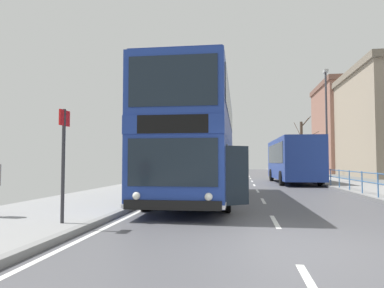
{
  "coord_description": "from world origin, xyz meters",
  "views": [
    {
      "loc": [
        -0.84,
        -6.6,
        1.51
      ],
      "look_at": [
        -2.81,
        7.4,
        2.25
      ],
      "focal_mm": 32.7,
      "sensor_mm": 36.0,
      "label": 1
    }
  ],
  "objects_px": {
    "double_decker_bus_main": "(198,142)",
    "background_bus_far_lane": "(293,159)",
    "bare_tree_far_00": "(302,146)",
    "background_building_02": "(351,128)",
    "street_lamp_far_side": "(326,117)",
    "bus_stop_sign_near": "(64,152)"
  },
  "relations": [
    {
      "from": "background_building_02",
      "to": "double_decker_bus_main",
      "type": "bearing_deg",
      "value": -114.5
    },
    {
      "from": "street_lamp_far_side",
      "to": "background_bus_far_lane",
      "type": "bearing_deg",
      "value": 178.23
    },
    {
      "from": "bus_stop_sign_near",
      "to": "background_building_02",
      "type": "distance_m",
      "value": 48.97
    },
    {
      "from": "background_bus_far_lane",
      "to": "bare_tree_far_00",
      "type": "height_order",
      "value": "bare_tree_far_00"
    },
    {
      "from": "background_bus_far_lane",
      "to": "background_building_02",
      "type": "xyz_separation_m",
      "value": [
        11.79,
        25.76,
        4.67
      ]
    },
    {
      "from": "background_bus_far_lane",
      "to": "bus_stop_sign_near",
      "type": "relative_size",
      "value": 3.77
    },
    {
      "from": "background_bus_far_lane",
      "to": "background_building_02",
      "type": "bearing_deg",
      "value": 65.41
    },
    {
      "from": "background_bus_far_lane",
      "to": "street_lamp_far_side",
      "type": "distance_m",
      "value": 3.92
    },
    {
      "from": "background_bus_far_lane",
      "to": "bus_stop_sign_near",
      "type": "distance_m",
      "value": 20.43
    },
    {
      "from": "background_bus_far_lane",
      "to": "bus_stop_sign_near",
      "type": "bearing_deg",
      "value": -112.28
    },
    {
      "from": "street_lamp_far_side",
      "to": "background_building_02",
      "type": "xyz_separation_m",
      "value": [
        9.37,
        25.83,
        1.59
      ]
    },
    {
      "from": "bus_stop_sign_near",
      "to": "bare_tree_far_00",
      "type": "distance_m",
      "value": 36.83
    },
    {
      "from": "double_decker_bus_main",
      "to": "background_bus_far_lane",
      "type": "distance_m",
      "value": 13.32
    },
    {
      "from": "background_bus_far_lane",
      "to": "street_lamp_far_side",
      "type": "bearing_deg",
      "value": -1.77
    },
    {
      "from": "street_lamp_far_side",
      "to": "background_building_02",
      "type": "relative_size",
      "value": 0.64
    },
    {
      "from": "bare_tree_far_00",
      "to": "background_bus_far_lane",
      "type": "bearing_deg",
      "value": -101.77
    },
    {
      "from": "double_decker_bus_main",
      "to": "street_lamp_far_side",
      "type": "relative_size",
      "value": 1.43
    },
    {
      "from": "double_decker_bus_main",
      "to": "background_bus_far_lane",
      "type": "height_order",
      "value": "double_decker_bus_main"
    },
    {
      "from": "bus_stop_sign_near",
      "to": "street_lamp_far_side",
      "type": "distance_m",
      "value": 21.62
    },
    {
      "from": "bare_tree_far_00",
      "to": "double_decker_bus_main",
      "type": "bearing_deg",
      "value": -107.36
    },
    {
      "from": "bare_tree_far_00",
      "to": "background_building_02",
      "type": "height_order",
      "value": "background_building_02"
    },
    {
      "from": "double_decker_bus_main",
      "to": "bare_tree_far_00",
      "type": "relative_size",
      "value": 1.69
    }
  ]
}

